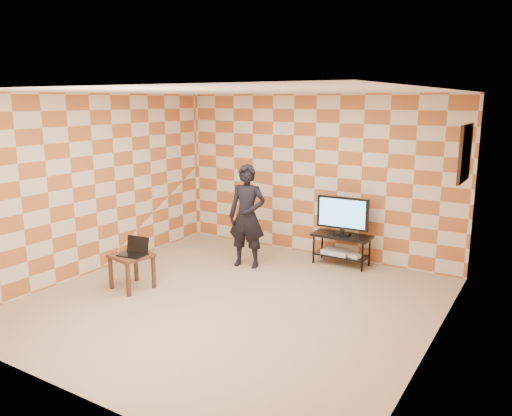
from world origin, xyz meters
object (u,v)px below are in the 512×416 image
Objects in this scene: tv_stand at (342,243)px; side_table at (132,260)px; tv at (343,214)px; person at (247,216)px.

side_table is (-2.11, -2.51, 0.05)m from tv_stand.
tv is 3.30m from side_table.
person is at bearing 62.87° from side_table.
person is (0.85, 1.67, 0.40)m from side_table.
tv_stand and side_table have the same top height.
tv reaches higher than side_table.
person is (-1.26, -0.84, -0.02)m from tv.
tv_stand is 0.57× the size of person.
tv is 1.51m from person.
tv_stand is 1.58m from person.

